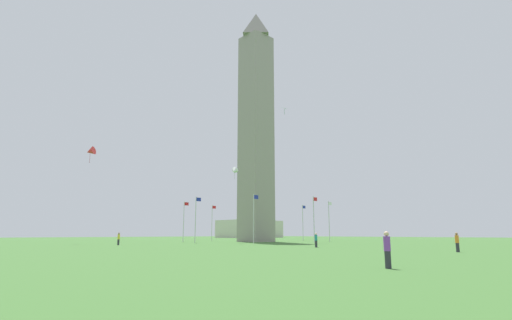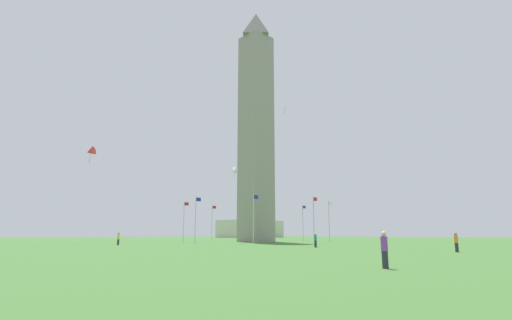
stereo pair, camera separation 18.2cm
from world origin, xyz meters
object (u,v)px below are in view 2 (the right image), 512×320
at_px(flagpole_e, 212,221).
at_px(flagpole_sw, 254,216).
at_px(obelisk_monument, 256,121).
at_px(flagpole_w, 314,217).
at_px(person_orange_shirt, 456,242).
at_px(person_yellow_shirt, 118,239).
at_px(person_teal_shirt, 315,240).
at_px(kite_red_delta, 90,151).
at_px(flagpole_n, 303,221).
at_px(flagpole_s, 196,217).
at_px(distant_building, 250,229).
at_px(flagpole_ne, 258,222).
at_px(kite_green_diamond, 284,108).
at_px(kite_white_delta, 234,171).
at_px(flagpole_nw, 329,219).
at_px(person_purple_shirt, 385,250).
at_px(flagpole_se, 184,220).

distance_m(flagpole_e, flagpole_sw, 27.18).
bearing_deg(obelisk_monument, flagpole_w, -89.77).
bearing_deg(person_orange_shirt, person_yellow_shirt, 4.31).
xyz_separation_m(person_teal_shirt, kite_red_delta, (-13.45, 37.91, 14.75)).
relative_size(flagpole_n, flagpole_s, 1.00).
bearing_deg(kite_red_delta, person_teal_shirt, -70.47).
relative_size(flagpole_sw, distant_building, 0.33).
distance_m(person_yellow_shirt, distant_building, 105.99).
relative_size(flagpole_ne, flagpole_w, 1.00).
distance_m(person_orange_shirt, kite_green_diamond, 46.61).
xyz_separation_m(flagpole_ne, kite_white_delta, (-20.77, -15.68, 8.23)).
height_order(flagpole_sw, person_yellow_shirt, flagpole_sw).
bearing_deg(flagpole_nw, kite_white_delta, 166.17).
bearing_deg(flagpole_ne, flagpole_e, 157.50).
xyz_separation_m(flagpole_s, distant_building, (69.28, 61.34, -0.98)).
relative_size(flagpole_s, flagpole_sw, 1.00).
bearing_deg(person_teal_shirt, flagpole_nw, -36.91).
bearing_deg(flagpole_sw, kite_green_diamond, 11.09).
height_order(flagpole_w, person_purple_shirt, flagpole_w).
relative_size(flagpole_se, person_teal_shirt, 4.73).
bearing_deg(flagpole_ne, kite_green_diamond, -119.74).
bearing_deg(flagpole_sw, flagpole_w, -22.50).
distance_m(flagpole_se, kite_green_diamond, 30.20).
bearing_deg(person_purple_shirt, person_orange_shirt, -22.02).
relative_size(person_orange_shirt, kite_red_delta, 0.60).
relative_size(flagpole_sw, flagpole_w, 1.00).
height_order(flagpole_n, distant_building, flagpole_n).
xyz_separation_m(obelisk_monument, kite_green_diamond, (-0.30, -8.43, 0.74)).
height_order(flagpole_e, flagpole_s, same).
bearing_deg(flagpole_w, person_purple_shirt, -138.04).
xyz_separation_m(kite_red_delta, distant_building, (84.78, 51.44, -12.15)).
bearing_deg(flagpole_n, distant_building, 56.98).
relative_size(flagpole_nw, kite_green_diamond, 5.50).
bearing_deg(distant_building, flagpole_s, -138.48).
bearing_deg(kite_white_delta, flagpole_w, -42.25).
bearing_deg(flagpole_w, flagpole_nw, 22.50).
height_order(obelisk_monument, flagpole_n, obelisk_monument).
xyz_separation_m(flagpole_se, person_yellow_shirt, (-19.40, -13.16, -3.54)).
xyz_separation_m(person_purple_shirt, person_orange_shirt, (19.62, 3.76, -0.01)).
xyz_separation_m(obelisk_monument, kite_red_delta, (-30.14, 9.90, -9.45)).
bearing_deg(kite_red_delta, obelisk_monument, -18.18).
height_order(flagpole_ne, flagpole_s, same).
distance_m(obelisk_monument, flagpole_ne, 25.35).
xyz_separation_m(obelisk_monument, flagpole_ne, (10.46, 10.40, -20.62)).
bearing_deg(flagpole_s, flagpole_e, 45.00).
xyz_separation_m(obelisk_monument, flagpole_sw, (-10.34, -10.40, -20.62)).
bearing_deg(kite_red_delta, distant_building, 31.25).
bearing_deg(flagpole_nw, person_purple_shirt, -141.61).
xyz_separation_m(person_purple_shirt, distant_building, (91.38, 109.14, 2.59)).
bearing_deg(person_yellow_shirt, person_purple_shirt, -81.47).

